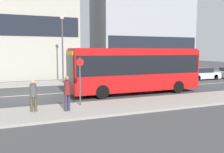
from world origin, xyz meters
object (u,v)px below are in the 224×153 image
Objects in this scene: city_bus at (135,68)px; pedestrian_near_stop at (33,94)px; pedestrian_down_pavement at (67,91)px; bus_stop_sign at (80,78)px; parked_car_1 at (201,74)px; street_lamp at (62,42)px; parked_car_0 at (165,75)px.

city_bus is 6.12× the size of pedestrian_near_stop.
city_bus reaches higher than pedestrian_down_pavement.
pedestrian_near_stop is 0.60× the size of bus_stop_sign.
street_lamp is (-15.50, 2.31, 3.50)m from parked_car_1.
pedestrian_down_pavement is at bearing -100.46° from street_lamp.
bus_stop_sign is at bearing -143.69° from parked_car_0.
city_bus is 2.48× the size of parked_car_1.
pedestrian_near_stop is (-19.36, -9.18, 0.43)m from parked_car_1.
parked_car_1 is at bearing -0.10° from parked_car_0.
bus_stop_sign reaches higher than pedestrian_near_stop.
parked_car_0 is at bearing 37.04° from city_bus.
street_lamp reaches higher than bus_stop_sign.
pedestrian_down_pavement is 0.67× the size of bus_stop_sign.
parked_car_0 is 1.54× the size of bus_stop_sign.
street_lamp reaches higher than pedestrian_down_pavement.
pedestrian_down_pavement is at bearing -151.32° from parked_car_1.
street_lamp is (2.22, 12.00, 2.96)m from pedestrian_down_pavement.
pedestrian_near_stop is (-7.85, -3.67, -0.91)m from city_bus.
street_lamp reaches higher than parked_car_0.
street_lamp reaches higher than pedestrian_near_stop.
city_bus reaches higher than parked_car_0.
street_lamp is (-3.99, 7.82, 2.16)m from city_bus.
parked_car_1 is at bearing 27.19° from bus_stop_sign.
street_lamp is at bearing 51.20° from pedestrian_down_pavement.
pedestrian_down_pavement is at bearing -132.15° from bus_stop_sign.
city_bus is 3.68× the size of bus_stop_sign.
parked_car_0 is 14.55m from bus_stop_sign.
bus_stop_sign reaches higher than pedestrian_down_pavement.
pedestrian_down_pavement is 0.28× the size of street_lamp.
city_bus reaches higher than bus_stop_sign.
pedestrian_near_stop is at bearing -147.36° from parked_car_0.
street_lamp reaches higher than city_bus.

